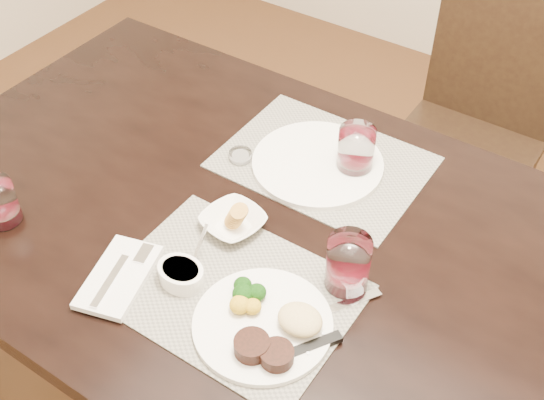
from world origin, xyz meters
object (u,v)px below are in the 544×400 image
Objects in this scene: steak_knife at (323,335)px; wine_glass_near at (348,265)px; dinner_plate at (267,325)px; far_plate at (318,163)px; chair_far at (476,121)px; cracker_bowl at (233,221)px.

wine_glass_near is at bearing 133.83° from steak_knife.
dinner_plate is 0.47m from far_plate.
chair_far is at bearing 126.95° from steak_knife.
far_plate is (0.04, 0.27, -0.01)m from cracker_bowl.
chair_far is 1.03m from cracker_bowl.
steak_knife is 0.76× the size of far_plate.
wine_glass_near reaches higher than cracker_bowl.
far_plate is (-0.23, 0.27, -0.05)m from wine_glass_near.
steak_knife is at bearing -57.68° from far_plate.
dinner_plate is 0.19m from wine_glass_near.
chair_far reaches higher than wine_glass_near.
cracker_bowl is at bearing -101.84° from chair_far.
cracker_bowl is 0.27m from far_plate.
wine_glass_near is 0.35m from far_plate.
cracker_bowl reaches higher than dinner_plate.
cracker_bowl is at bearing 117.57° from dinner_plate.
far_plate is at bearing 154.49° from steak_knife.
chair_far is 7.74× the size of wine_glass_near.
chair_far is 0.77m from far_plate.
cracker_bowl is at bearing -179.97° from wine_glass_near.
dinner_plate is 0.27m from cracker_bowl.
steak_knife is (0.09, 0.04, -0.01)m from dinner_plate.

